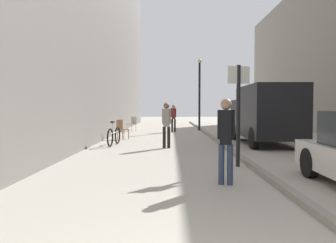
% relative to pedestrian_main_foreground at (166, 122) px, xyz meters
% --- Properties ---
extents(ground_plane, '(80.00, 80.00, 0.00)m').
position_rel_pedestrian_main_foreground_xyz_m(ground_plane, '(0.63, 1.46, -0.98)').
color(ground_plane, '#A8A093').
extents(kerb_strip, '(0.16, 40.00, 0.12)m').
position_rel_pedestrian_main_foreground_xyz_m(kerb_strip, '(2.21, 1.46, -0.92)').
color(kerb_strip, gray).
rests_on(kerb_strip, ground_plane).
extents(pedestrian_main_foreground, '(0.34, 0.22, 1.70)m').
position_rel_pedestrian_main_foreground_xyz_m(pedestrian_main_foreground, '(0.00, 0.00, 0.00)').
color(pedestrian_main_foreground, black).
rests_on(pedestrian_main_foreground, ground_plane).
extents(pedestrian_mid_block, '(0.33, 0.24, 1.69)m').
position_rel_pedestrian_main_foreground_xyz_m(pedestrian_mid_block, '(1.24, -5.73, -0.01)').
color(pedestrian_mid_block, '#2D3851').
rests_on(pedestrian_mid_block, ground_plane).
extents(pedestrian_far_crossing, '(0.34, 0.22, 1.72)m').
position_rel_pedestrian_main_foreground_xyz_m(pedestrian_far_crossing, '(0.34, 8.10, 0.01)').
color(pedestrian_far_crossing, black).
rests_on(pedestrian_far_crossing, ground_plane).
extents(delivery_van, '(1.97, 4.84, 2.39)m').
position_rel_pedestrian_main_foreground_xyz_m(delivery_van, '(4.08, 1.31, 0.30)').
color(delivery_van, black).
rests_on(delivery_van, ground_plane).
extents(street_sign_post, '(0.59, 0.18, 2.60)m').
position_rel_pedestrian_main_foreground_xyz_m(street_sign_post, '(1.89, -3.79, 0.56)').
color(street_sign_post, black).
rests_on(street_sign_post, ground_plane).
extents(lamp_post, '(0.28, 0.28, 4.76)m').
position_rel_pedestrian_main_foreground_xyz_m(lamp_post, '(2.08, 9.40, 1.74)').
color(lamp_post, black).
rests_on(lamp_post, ground_plane).
extents(bicycle_leaning, '(0.25, 1.77, 0.98)m').
position_rel_pedestrian_main_foreground_xyz_m(bicycle_leaning, '(-2.13, 0.83, -0.60)').
color(bicycle_leaning, black).
rests_on(bicycle_leaning, ground_plane).
extents(cafe_chair_near_window, '(0.62, 0.62, 0.94)m').
position_rel_pedestrian_main_foreground_xyz_m(cafe_chair_near_window, '(-2.29, 8.56, -0.44)').
color(cafe_chair_near_window, '#B7B2A8').
rests_on(cafe_chair_near_window, ground_plane).
extents(cafe_chair_by_doorway, '(0.60, 0.60, 0.94)m').
position_rel_pedestrian_main_foreground_xyz_m(cafe_chair_by_doorway, '(-2.19, 3.29, -0.44)').
color(cafe_chair_by_doorway, brown).
rests_on(cafe_chair_by_doorway, ground_plane).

